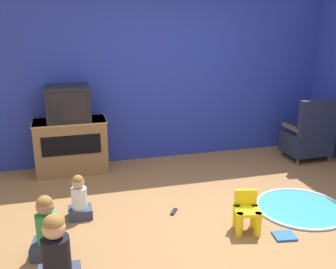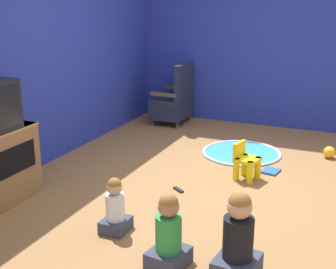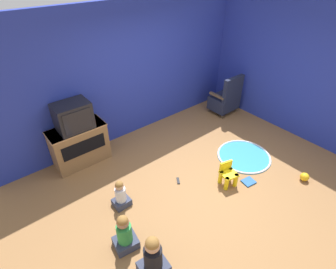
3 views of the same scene
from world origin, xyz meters
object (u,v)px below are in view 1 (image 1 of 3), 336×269
Objects in this scene: child_watching_center at (79,199)px; book at (284,236)px; child_watching_left at (57,258)px; remote_control at (174,212)px; yellow_kid_chair at (247,214)px; television at (68,103)px; tv_cabinet at (71,145)px; black_armchair at (309,137)px; child_watching_right at (47,230)px.

book is at bearing -27.17° from child_watching_center.
book is (2.24, 0.21, -0.29)m from child_watching_left.
child_watching_left is 1.35× the size of child_watching_center.
remote_control is at bearing -31.44° from book.
yellow_kid_chair reaches higher than book.
television reaches higher than yellow_kid_chair.
child_watching_left is 4.61× the size of remote_control.
tv_cabinet is 2.38× the size of yellow_kid_chair.
yellow_kid_chair is (-1.87, -1.70, -0.18)m from black_armchair.
television reaches higher than black_armchair.
child_watching_center is at bearing 14.40° from black_armchair.
child_watching_left is (-0.21, -2.60, -0.10)m from tv_cabinet.
black_armchair reaches higher than child_watching_left.
yellow_kid_chair is (1.71, -2.15, -0.83)m from television.
child_watching_center is at bearing 169.63° from yellow_kid_chair.
yellow_kid_chair is at bearing 5.72° from child_watching_right.
child_watching_left is at bearing 161.69° from remote_control.
remote_control is (1.37, 0.49, -0.26)m from child_watching_right.
tv_cabinet is 4.18× the size of book.
black_armchair is 6.63× the size of remote_control.
book is 1.25m from remote_control.
book is at bearing 50.63° from black_armchair.
black_armchair reaches higher than child_watching_right.
child_watching_center is (0.03, -1.41, -0.18)m from tv_cabinet.
yellow_kid_chair is 0.87m from remote_control.
tv_cabinet is at bearing 90.01° from child_watching_left.
book is at bearing -49.50° from television.
tv_cabinet is at bearing 90.02° from child_watching_right.
tv_cabinet is 3.16m from book.
tv_cabinet is 0.62m from television.
child_watching_right is at bearing -98.18° from television.
yellow_kid_chair is at bearing 17.57° from child_watching_left.
remote_control is (1.05, -0.17, -0.21)m from child_watching_center.
black_armchair reaches higher than child_watching_center.
child_watching_center is 0.83× the size of child_watching_right.
black_armchair is at bearing -7.37° from tv_cabinet.
black_armchair reaches higher than tv_cabinet.
child_watching_left is 2.27m from book.
child_watching_right is (-0.33, -0.66, 0.05)m from child_watching_center.
television is 1.61m from child_watching_center.
remote_control is at bearing -10.61° from child_watching_center.
yellow_kid_chair reaches higher than remote_control.
tv_cabinet reaches higher than yellow_kid_chair.
black_armchair is 1.44× the size of child_watching_left.
black_armchair reaches higher than book.
book is (2.00, -0.98, -0.21)m from child_watching_center.
black_armchair is at bearing 34.03° from child_watching_left.
television is 2.70m from child_watching_left.
child_watching_right is 2.53× the size of book.
child_watching_right is (-0.30, -2.07, -0.13)m from tv_cabinet.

